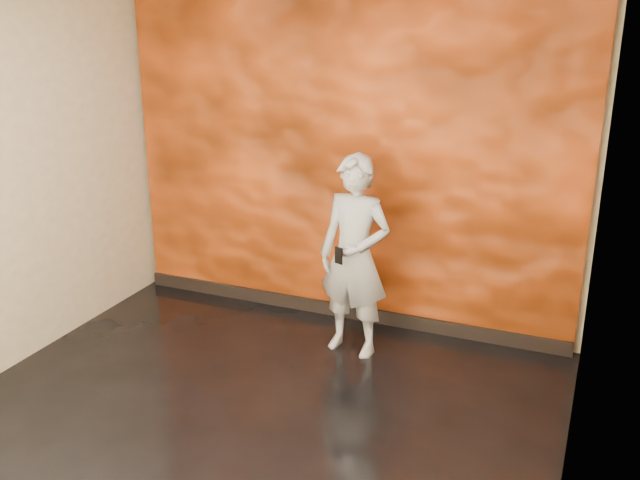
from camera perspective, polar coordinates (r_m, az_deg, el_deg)
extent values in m
cube|color=black|center=(4.82, -6.83, -15.05)|extent=(4.00, 4.00, 0.01)
cube|color=#B9A88D|center=(5.96, 2.10, 6.50)|extent=(4.00, 0.02, 2.80)
cube|color=#B9A88D|center=(3.68, 20.58, -2.67)|extent=(0.02, 4.00, 2.80)
cube|color=#FF5C1A|center=(5.93, 1.96, 6.23)|extent=(3.90, 0.06, 2.75)
cube|color=black|center=(6.31, 1.70, -5.62)|extent=(3.90, 0.04, 0.12)
imported|color=#979BA7|center=(5.46, 2.79, -1.33)|extent=(0.62, 0.45, 1.58)
cube|color=black|center=(5.26, 1.50, -1.25)|extent=(0.07, 0.04, 0.13)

